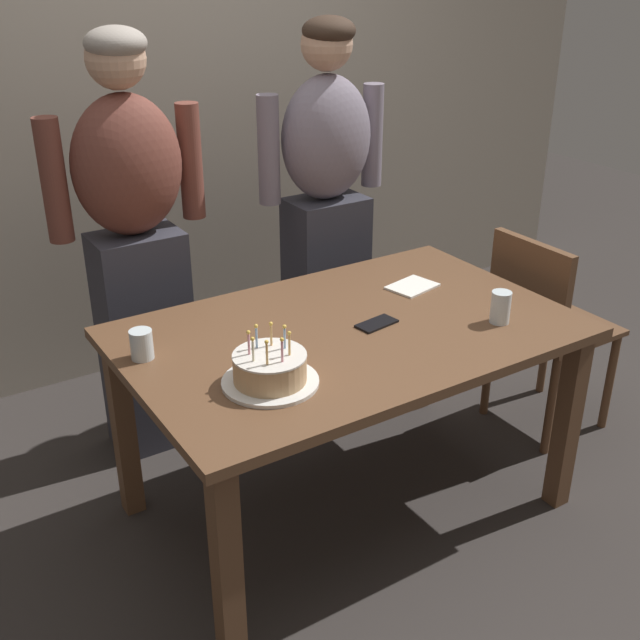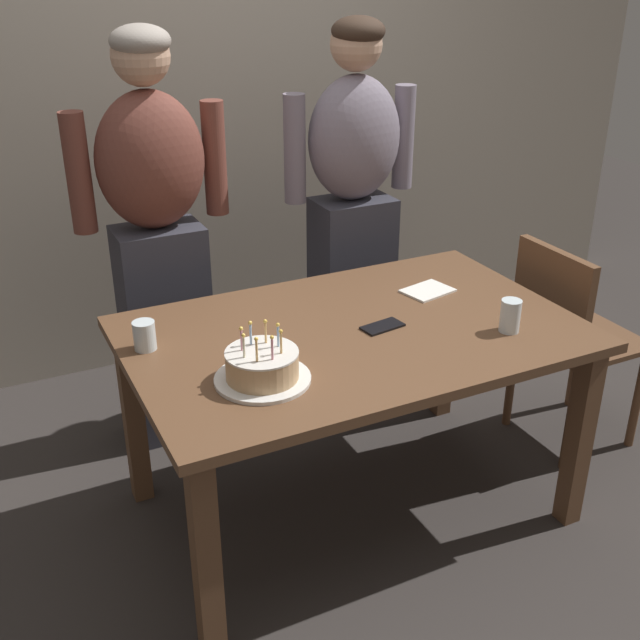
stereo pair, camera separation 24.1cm
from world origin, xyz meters
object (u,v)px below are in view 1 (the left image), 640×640
(person_woman_cardigan, at_px, (326,209))
(dining_chair, at_px, (541,319))
(person_man_bearded, at_px, (136,245))
(cell_phone, at_px, (377,324))
(water_glass_near, at_px, (500,307))
(napkin_stack, at_px, (412,286))
(birthday_cake, at_px, (270,370))
(water_glass_far, at_px, (142,344))

(person_woman_cardigan, xyz_separation_m, dining_chair, (0.55, -0.79, -0.36))
(person_man_bearded, bearing_deg, cell_phone, 122.31)
(water_glass_near, xyz_separation_m, cell_phone, (-0.36, 0.21, -0.05))
(person_woman_cardigan, bearing_deg, cell_phone, 68.03)
(person_woman_cardigan, bearing_deg, napkin_stack, 87.23)
(birthday_cake, height_order, water_glass_near, birthday_cake)
(birthday_cake, relative_size, dining_chair, 0.33)
(cell_phone, distance_m, person_woman_cardigan, 0.91)
(birthday_cake, xyz_separation_m, cell_phone, (0.50, 0.15, -0.04))
(napkin_stack, distance_m, person_man_bearded, 1.06)
(water_glass_far, relative_size, dining_chair, 0.11)
(water_glass_far, relative_size, person_man_bearded, 0.06)
(birthday_cake, relative_size, cell_phone, 1.99)
(cell_phone, bearing_deg, water_glass_far, 156.74)
(water_glass_near, distance_m, person_man_bearded, 1.37)
(water_glass_far, relative_size, napkin_stack, 0.53)
(person_man_bearded, bearing_deg, water_glass_near, 130.56)
(water_glass_near, xyz_separation_m, napkin_stack, (-0.06, 0.40, -0.05))
(napkin_stack, height_order, dining_chair, dining_chair)
(dining_chair, bearing_deg, person_woman_cardigan, 34.78)
(water_glass_near, height_order, person_woman_cardigan, person_woman_cardigan)
(water_glass_far, xyz_separation_m, person_man_bearded, (0.23, 0.63, 0.09))
(birthday_cake, height_order, napkin_stack, birthday_cake)
(water_glass_far, xyz_separation_m, napkin_stack, (1.06, -0.01, -0.04))
(birthday_cake, bearing_deg, person_woman_cardigan, 49.76)
(cell_phone, height_order, person_man_bearded, person_man_bearded)
(napkin_stack, relative_size, person_man_bearded, 0.11)
(napkin_stack, bearing_deg, cell_phone, -148.33)
(dining_chair, bearing_deg, cell_phone, 92.95)
(water_glass_far, height_order, dining_chair, dining_chair)
(birthday_cake, bearing_deg, dining_chair, 8.12)
(birthday_cake, bearing_deg, cell_phone, 16.94)
(birthday_cake, height_order, cell_phone, birthday_cake)
(person_woman_cardigan, bearing_deg, person_man_bearded, 0.00)
(person_woman_cardigan, bearing_deg, birthday_cake, 49.76)
(water_glass_near, xyz_separation_m, person_woman_cardigan, (-0.03, 1.04, 0.08))
(water_glass_near, relative_size, dining_chair, 0.13)
(cell_phone, relative_size, dining_chair, 0.17)
(dining_chair, bearing_deg, water_glass_far, 84.61)
(cell_phone, bearing_deg, birthday_cake, -171.45)
(dining_chair, bearing_deg, napkin_stack, 76.14)
(birthday_cake, xyz_separation_m, napkin_stack, (0.80, 0.34, -0.04))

